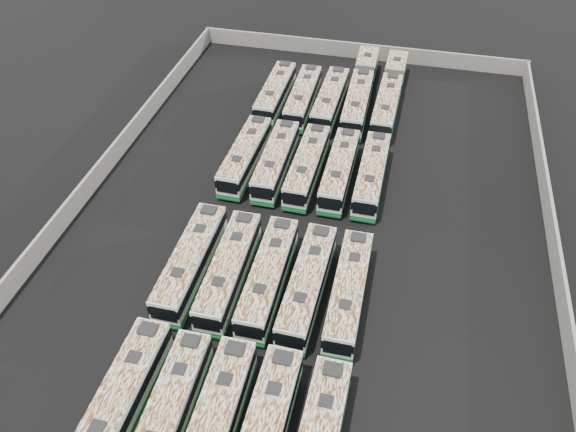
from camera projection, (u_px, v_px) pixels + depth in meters
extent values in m
plane|color=black|center=(305.00, 230.00, 53.07)|extent=(140.00, 140.00, 0.00)
cube|color=gray|center=(359.00, 51.00, 78.50)|extent=(45.20, 0.30, 2.20)
cube|color=gray|center=(557.00, 262.00, 48.50)|extent=(0.30, 73.20, 2.20)
cube|color=gray|center=(88.00, 187.00, 56.16)|extent=(0.30, 73.20, 2.20)
cube|color=white|center=(121.00, 402.00, 38.06)|extent=(2.54, 12.00, 2.75)
cube|color=#16652F|center=(124.00, 410.00, 38.73)|extent=(2.59, 12.06, 0.42)
cube|color=black|center=(119.00, 399.00, 37.75)|extent=(2.60, 12.07, 0.92)
cube|color=silver|center=(116.00, 391.00, 37.11)|extent=(2.49, 11.76, 0.07)
cube|color=black|center=(97.00, 427.00, 35.15)|extent=(0.95, 0.95, 0.14)
cube|color=black|center=(133.00, 357.00, 38.95)|extent=(0.95, 0.95, 0.14)
cube|color=black|center=(148.00, 329.00, 40.64)|extent=(1.30, 1.10, 0.26)
cylinder|color=black|center=(134.00, 362.00, 41.83)|extent=(0.28, 1.00, 1.00)
cylinder|color=black|center=(161.00, 367.00, 41.46)|extent=(0.28, 1.00, 1.00)
cube|color=white|center=(169.00, 413.00, 37.54)|extent=(2.68, 11.56, 2.64)
cube|color=#16652F|center=(171.00, 420.00, 38.19)|extent=(2.73, 11.61, 0.40)
cube|color=black|center=(168.00, 410.00, 37.25)|extent=(2.74, 11.62, 0.88)
cube|color=silver|center=(166.00, 403.00, 36.63)|extent=(2.62, 11.33, 0.07)
cube|color=black|center=(179.00, 369.00, 38.40)|extent=(0.93, 0.93, 0.13)
cube|color=black|center=(190.00, 341.00, 40.04)|extent=(1.27, 1.08, 0.25)
cylinder|color=black|center=(176.00, 373.00, 41.15)|extent=(0.29, 0.97, 0.96)
cylinder|color=black|center=(203.00, 378.00, 40.84)|extent=(0.29, 0.97, 0.96)
cube|color=white|center=(214.00, 426.00, 36.75)|extent=(2.67, 12.10, 2.77)
cube|color=black|center=(214.00, 423.00, 36.45)|extent=(2.73, 12.16, 0.93)
cube|color=silver|center=(212.00, 416.00, 35.80)|extent=(2.61, 11.86, 0.07)
cube|color=black|center=(225.00, 379.00, 37.66)|extent=(0.97, 0.97, 0.14)
cube|color=black|center=(235.00, 349.00, 39.37)|extent=(1.32, 1.12, 0.26)
cylinder|color=black|center=(218.00, 382.00, 40.55)|extent=(0.29, 1.01, 1.01)
cylinder|color=black|center=(247.00, 388.00, 40.20)|extent=(0.29, 1.01, 1.01)
cube|color=silver|center=(263.00, 426.00, 35.30)|extent=(2.55, 11.81, 0.07)
cube|color=black|center=(274.00, 388.00, 37.14)|extent=(0.96, 0.96, 0.14)
cube|color=black|center=(283.00, 358.00, 38.84)|extent=(1.31, 1.11, 0.26)
cylinder|color=black|center=(264.00, 391.00, 40.03)|extent=(0.29, 1.00, 1.00)
cylinder|color=black|center=(293.00, 397.00, 39.65)|extent=(0.29, 1.00, 1.00)
cube|color=black|center=(326.00, 401.00, 36.50)|extent=(0.96, 0.96, 0.14)
cube|color=black|center=(333.00, 369.00, 38.18)|extent=(1.31, 1.11, 0.26)
cylinder|color=black|center=(312.00, 402.00, 39.37)|extent=(0.29, 1.00, 0.99)
cylinder|color=black|center=(342.00, 409.00, 38.98)|extent=(0.29, 1.00, 0.99)
cube|color=white|center=(191.00, 262.00, 47.71)|extent=(2.55, 11.98, 2.74)
cube|color=#16652F|center=(192.00, 270.00, 48.38)|extent=(2.60, 12.03, 0.42)
cube|color=black|center=(190.00, 258.00, 47.41)|extent=(2.61, 12.04, 0.92)
cube|color=black|center=(163.00, 314.00, 43.16)|extent=(2.19, 0.07, 1.45)
cube|color=#16652F|center=(166.00, 326.00, 44.18)|extent=(2.49, 0.11, 0.28)
cube|color=silver|center=(189.00, 250.00, 46.77)|extent=(2.50, 11.74, 0.07)
cube|color=black|center=(177.00, 272.00, 44.80)|extent=(0.95, 0.95, 0.14)
cube|color=black|center=(200.00, 228.00, 48.60)|extent=(0.95, 0.95, 0.14)
cube|color=black|center=(209.00, 210.00, 50.30)|extent=(1.30, 1.10, 0.26)
cylinder|color=black|center=(164.00, 303.00, 45.95)|extent=(0.28, 1.00, 1.00)
cylinder|color=black|center=(189.00, 308.00, 45.59)|extent=(0.28, 1.00, 1.00)
cylinder|color=black|center=(196.00, 239.00, 51.47)|extent=(0.28, 1.00, 1.00)
cylinder|color=black|center=(218.00, 243.00, 51.11)|extent=(0.28, 1.00, 1.00)
cube|color=white|center=(229.00, 270.00, 47.02)|extent=(2.68, 11.88, 2.71)
cube|color=#16652F|center=(230.00, 278.00, 47.69)|extent=(2.73, 11.93, 0.41)
cube|color=black|center=(229.00, 267.00, 46.72)|extent=(2.74, 11.94, 0.91)
cube|color=black|center=(206.00, 324.00, 42.51)|extent=(2.17, 0.10, 1.43)
cube|color=#16652F|center=(208.00, 336.00, 43.52)|extent=(2.47, 0.15, 0.28)
cube|color=silver|center=(228.00, 259.00, 46.09)|extent=(2.63, 11.64, 0.07)
cube|color=black|center=(218.00, 281.00, 44.14)|extent=(0.95, 0.95, 0.14)
cube|color=black|center=(237.00, 236.00, 47.91)|extent=(0.95, 0.95, 0.14)
cube|color=black|center=(244.00, 218.00, 49.59)|extent=(1.30, 1.11, 0.26)
cylinder|color=black|center=(204.00, 312.00, 45.26)|extent=(0.29, 0.99, 0.99)
cylinder|color=black|center=(229.00, 317.00, 44.93)|extent=(0.29, 0.99, 0.99)
cylinder|color=black|center=(231.00, 247.00, 50.74)|extent=(0.29, 0.99, 0.99)
cylinder|color=black|center=(253.00, 251.00, 50.41)|extent=(0.29, 0.99, 0.99)
cube|color=white|center=(268.00, 277.00, 46.47)|extent=(2.52, 11.83, 2.71)
cube|color=#16652F|center=(268.00, 285.00, 47.14)|extent=(2.57, 11.88, 0.41)
cube|color=black|center=(268.00, 273.00, 46.17)|extent=(2.58, 11.89, 0.91)
cube|color=black|center=(248.00, 332.00, 41.98)|extent=(2.17, 0.07, 1.43)
cube|color=#16652F|center=(249.00, 344.00, 42.99)|extent=(2.46, 0.11, 0.28)
cube|color=silver|center=(268.00, 266.00, 45.54)|extent=(2.47, 11.59, 0.07)
cube|color=black|center=(259.00, 289.00, 43.60)|extent=(0.94, 0.94, 0.14)
cube|color=black|center=(275.00, 243.00, 47.35)|extent=(0.94, 0.94, 0.14)
cube|color=black|center=(282.00, 224.00, 49.03)|extent=(1.29, 1.09, 0.26)
cylinder|color=black|center=(244.00, 319.00, 44.73)|extent=(0.28, 0.99, 0.98)
cylinder|color=black|center=(269.00, 324.00, 44.38)|extent=(0.28, 0.99, 0.98)
cylinder|color=black|center=(268.00, 253.00, 50.19)|extent=(0.28, 0.99, 0.98)
cylinder|color=black|center=(291.00, 257.00, 49.83)|extent=(0.28, 0.99, 0.98)
cube|color=white|center=(307.00, 285.00, 45.82)|extent=(2.74, 11.85, 2.70)
cube|color=#16652F|center=(307.00, 293.00, 46.48)|extent=(2.79, 11.91, 0.41)
cube|color=black|center=(307.00, 281.00, 45.52)|extent=(2.80, 11.92, 0.90)
cube|color=black|center=(289.00, 341.00, 41.36)|extent=(2.16, 0.11, 1.43)
cube|color=#16652F|center=(289.00, 353.00, 42.37)|extent=(2.46, 0.16, 0.28)
cube|color=silver|center=(308.00, 274.00, 44.89)|extent=(2.68, 11.62, 0.07)
cube|color=black|center=(300.00, 297.00, 42.96)|extent=(0.96, 0.96, 0.14)
cube|color=black|center=(315.00, 250.00, 46.68)|extent=(0.96, 0.96, 0.14)
cube|color=black|center=(321.00, 231.00, 48.34)|extent=(1.30, 1.11, 0.26)
cylinder|color=black|center=(283.00, 328.00, 44.12)|extent=(0.30, 0.99, 0.98)
cylinder|color=black|center=(309.00, 334.00, 43.72)|extent=(0.30, 0.99, 0.98)
cylinder|color=black|center=(305.00, 260.00, 49.53)|extent=(0.30, 0.99, 0.98)
cylinder|color=black|center=(328.00, 265.00, 49.13)|extent=(0.30, 0.99, 0.98)
cube|color=white|center=(349.00, 292.00, 45.34)|extent=(2.49, 11.59, 2.65)
cube|color=#16652F|center=(348.00, 299.00, 45.99)|extent=(2.54, 11.64, 0.41)
cube|color=black|center=(349.00, 288.00, 45.04)|extent=(2.55, 11.65, 0.89)
cube|color=black|center=(337.00, 349.00, 40.94)|extent=(2.12, 0.07, 1.40)
cube|color=#16652F|center=(336.00, 360.00, 41.93)|extent=(2.41, 0.12, 0.27)
cube|color=silver|center=(350.00, 281.00, 44.43)|extent=(2.44, 11.36, 0.07)
cube|color=black|center=(345.00, 304.00, 42.53)|extent=(0.92, 0.92, 0.14)
cube|color=black|center=(354.00, 257.00, 46.20)|extent=(0.92, 0.92, 0.14)
cube|color=black|center=(358.00, 237.00, 47.84)|extent=(1.26, 1.07, 0.25)
cylinder|color=black|center=(327.00, 335.00, 43.63)|extent=(0.28, 0.97, 0.96)
cylinder|color=black|center=(354.00, 340.00, 43.29)|extent=(0.28, 0.97, 0.96)
cylinder|color=black|center=(342.00, 267.00, 48.98)|extent=(0.28, 0.97, 0.96)
cylinder|color=black|center=(366.00, 271.00, 48.63)|extent=(0.28, 0.97, 0.96)
cube|color=white|center=(245.00, 156.00, 59.09)|extent=(2.66, 11.64, 2.66)
cube|color=#16652F|center=(246.00, 163.00, 59.74)|extent=(2.71, 11.69, 0.41)
cube|color=black|center=(245.00, 153.00, 58.80)|extent=(2.72, 11.70, 0.89)
cube|color=black|center=(227.00, 187.00, 54.71)|extent=(2.13, 0.10, 1.40)
cube|color=#16652F|center=(228.00, 199.00, 55.70)|extent=(2.42, 0.15, 0.27)
cube|color=silver|center=(245.00, 145.00, 58.18)|extent=(2.61, 11.41, 0.07)
cube|color=black|center=(237.00, 159.00, 56.29)|extent=(0.94, 0.94, 0.14)
cube|color=black|center=(252.00, 131.00, 59.94)|extent=(0.94, 0.94, 0.14)
cube|color=black|center=(258.00, 119.00, 61.57)|extent=(1.28, 1.09, 0.25)
cylinder|color=black|center=(225.00, 185.00, 57.42)|extent=(0.29, 0.97, 0.97)
cylinder|color=black|center=(244.00, 188.00, 57.03)|extent=(0.29, 0.97, 0.97)
cylinder|color=black|center=(247.00, 144.00, 62.74)|extent=(0.29, 0.97, 0.97)
cylinder|color=black|center=(265.00, 147.00, 62.35)|extent=(0.29, 0.97, 0.97)
cube|color=white|center=(276.00, 161.00, 58.46)|extent=(2.49, 11.57, 2.65)
cube|color=#16652F|center=(276.00, 168.00, 59.11)|extent=(2.54, 11.62, 0.40)
cube|color=black|center=(276.00, 157.00, 58.17)|extent=(2.55, 11.63, 0.89)
cube|color=black|center=(261.00, 193.00, 54.06)|extent=(2.12, 0.08, 1.40)
cube|color=#16652F|center=(262.00, 205.00, 55.05)|extent=(2.41, 0.12, 0.27)
cube|color=silver|center=(276.00, 150.00, 57.55)|extent=(2.44, 11.34, 0.07)
cube|color=black|center=(269.00, 164.00, 55.65)|extent=(0.92, 0.92, 0.13)
cube|color=black|center=(281.00, 136.00, 59.32)|extent=(0.92, 0.92, 0.13)
cube|color=black|center=(286.00, 124.00, 60.96)|extent=(1.26, 1.07, 0.25)
cylinder|color=black|center=(257.00, 190.00, 56.75)|extent=(0.28, 0.96, 0.96)
cylinder|color=black|center=(277.00, 193.00, 56.41)|extent=(0.28, 0.96, 0.96)
cylinder|color=black|center=(275.00, 149.00, 62.10)|extent=(0.28, 0.96, 0.96)
cylinder|color=black|center=(293.00, 151.00, 61.75)|extent=(0.28, 0.96, 0.96)
cube|color=white|center=(307.00, 166.00, 57.78)|extent=(2.58, 11.68, 2.67)
cube|color=#16652F|center=(307.00, 174.00, 58.43)|extent=(2.63, 11.73, 0.41)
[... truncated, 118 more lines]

